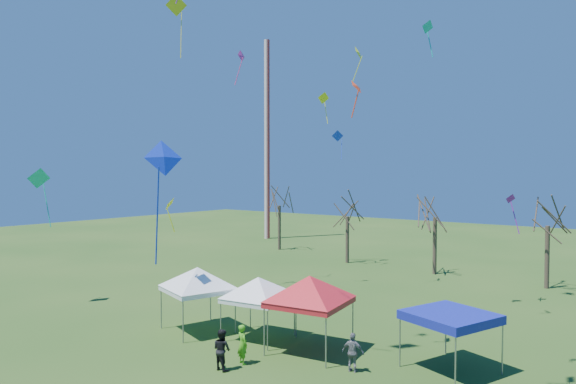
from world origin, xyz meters
name	(u,v)px	position (x,y,z in m)	size (l,w,h in m)	color
ground	(269,372)	(0.00, 0.00, 0.00)	(140.00, 140.00, 0.00)	#254A17
radio_mast	(267,140)	(-28.00, 34.00, 12.50)	(0.70, 0.70, 25.00)	silver
tree_0	(279,190)	(-20.85, 27.38, 6.49)	(3.83, 3.83, 8.44)	#3D2D21
tree_1	(348,200)	(-10.77, 24.65, 5.79)	(3.42, 3.42, 7.54)	#3D2D21
tree_2	(435,197)	(-2.37, 24.38, 6.29)	(3.71, 3.71, 8.18)	#3D2D21
tree_3	(548,203)	(6.03, 24.04, 6.08)	(3.59, 3.59, 7.91)	#3D2D21
tent_white_west	(198,272)	(-6.55, 2.16, 3.09)	(4.13, 4.13, 3.83)	gray
tent_white_mid	(258,281)	(-3.18, 3.07, 2.86)	(3.98, 3.98, 3.54)	gray
tent_red	(310,281)	(-0.08, 3.07, 3.27)	(4.55, 4.55, 4.06)	gray
tent_blue	(450,317)	(5.89, 4.69, 2.23)	(3.96, 3.96, 2.43)	gray
person_green	(243,344)	(-1.51, 0.06, 0.85)	(0.62, 0.41, 1.70)	#43A31A
person_dark	(222,349)	(-1.76, -0.96, 0.85)	(0.83, 0.65, 1.70)	black
person_grey	(353,352)	(2.73, 2.14, 0.81)	(0.95, 0.39, 1.61)	slate
kite_24	(427,28)	(1.61, 12.54, 16.62)	(0.78, 0.95, 2.15)	#0BA8AE
kite_25	(357,87)	(1.85, 3.91, 12.03)	(0.62, 0.85, 1.74)	red
kite_7	(241,56)	(-12.55, 12.21, 16.85)	(0.76, 0.92, 2.64)	#F636A1
kite_5	(163,159)	(-0.26, -5.15, 8.66)	(1.02, 1.39, 4.17)	#1432D7
kite_11	(359,53)	(-4.82, 15.99, 16.71)	(0.87, 1.31, 2.66)	#D3E918
kite_8	(176,6)	(-13.95, 7.26, 19.53)	(1.39, 1.30, 4.32)	yellow
kite_13	(338,136)	(-10.31, 22.16, 11.46)	(1.02, 0.85, 2.58)	#1235C7
kite_2	(323,98)	(-11.95, 22.36, 14.93)	(1.07, 1.30, 2.85)	#F1F619
kite_14	(39,178)	(-18.27, -0.14, 7.90)	(1.02, 1.47, 3.72)	#0CBA98
kite_22	(511,200)	(5.01, 17.86, 6.53)	(0.94, 0.98, 2.54)	purple
kite_1	(169,204)	(-6.69, 0.45, 6.68)	(0.86, 0.95, 1.79)	#EFF71A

